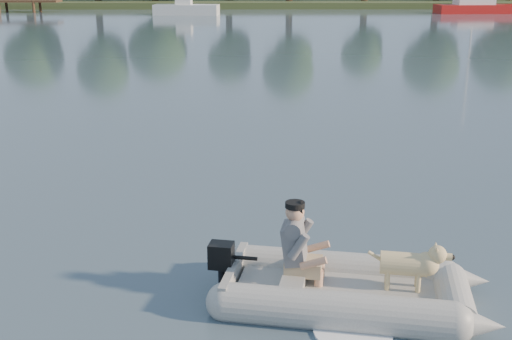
{
  "coord_description": "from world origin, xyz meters",
  "views": [
    {
      "loc": [
        -0.07,
        -6.27,
        3.48
      ],
      "look_at": [
        -0.01,
        2.5,
        0.75
      ],
      "focal_mm": 45.0,
      "sensor_mm": 36.0,
      "label": 1
    }
  ],
  "objects_px": {
    "dog": "(403,267)",
    "motorboat": "(186,2)",
    "sailboat": "(478,8)",
    "man": "(296,241)",
    "dinghy": "(351,260)"
  },
  "relations": [
    {
      "from": "man",
      "to": "sailboat",
      "type": "distance_m",
      "value": 53.43
    },
    {
      "from": "man",
      "to": "motorboat",
      "type": "bearing_deg",
      "value": 107.55
    },
    {
      "from": "dog",
      "to": "sailboat",
      "type": "height_order",
      "value": "sailboat"
    },
    {
      "from": "dog",
      "to": "motorboat",
      "type": "distance_m",
      "value": 48.65
    },
    {
      "from": "dinghy",
      "to": "motorboat",
      "type": "height_order",
      "value": "motorboat"
    },
    {
      "from": "man",
      "to": "motorboat",
      "type": "xyz_separation_m",
      "value": [
        -5.85,
        47.92,
        0.38
      ]
    },
    {
      "from": "dinghy",
      "to": "motorboat",
      "type": "relative_size",
      "value": 0.75
    },
    {
      "from": "sailboat",
      "to": "man",
      "type": "bearing_deg",
      "value": -114.88
    },
    {
      "from": "dog",
      "to": "sailboat",
      "type": "bearing_deg",
      "value": 81.1
    },
    {
      "from": "man",
      "to": "dog",
      "type": "height_order",
      "value": "man"
    },
    {
      "from": "motorboat",
      "to": "sailboat",
      "type": "height_order",
      "value": "sailboat"
    },
    {
      "from": "dinghy",
      "to": "dog",
      "type": "xyz_separation_m",
      "value": [
        0.56,
        -0.06,
        -0.06
      ]
    },
    {
      "from": "man",
      "to": "motorboat",
      "type": "height_order",
      "value": "motorboat"
    },
    {
      "from": "dog",
      "to": "man",
      "type": "bearing_deg",
      "value": 180.0
    },
    {
      "from": "dinghy",
      "to": "sailboat",
      "type": "bearing_deg",
      "value": 80.52
    }
  ]
}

